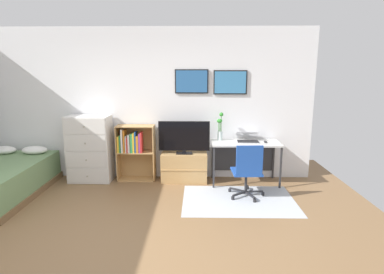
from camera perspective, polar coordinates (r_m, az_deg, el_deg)
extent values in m
plane|color=brown|center=(3.82, -14.96, -18.65)|extent=(7.20, 7.20, 0.00)
cube|color=white|center=(5.71, -9.00, 5.90)|extent=(6.12, 0.06, 2.70)
cube|color=black|center=(5.55, -0.07, 10.18)|extent=(0.59, 0.02, 0.42)
cube|color=#285B93|center=(5.54, -0.07, 10.18)|extent=(0.55, 0.01, 0.38)
cube|color=black|center=(5.58, 7.04, 9.94)|extent=(0.59, 0.02, 0.42)
cube|color=teal|center=(5.57, 7.05, 9.94)|extent=(0.55, 0.01, 0.38)
cube|color=#B2B7BC|center=(4.89, 8.56, -11.37)|extent=(1.70, 1.20, 0.01)
ellipsoid|color=white|center=(6.43, -31.37, -2.07)|extent=(0.45, 0.29, 0.14)
ellipsoid|color=white|center=(6.16, -26.94, -2.16)|extent=(0.45, 0.29, 0.14)
cube|color=silver|center=(5.81, -18.22, -2.05)|extent=(0.74, 0.42, 1.18)
cube|color=silver|center=(5.73, -18.65, -6.82)|extent=(0.70, 0.01, 0.27)
sphere|color=#A59E8C|center=(5.72, -18.70, -6.87)|extent=(0.03, 0.03, 0.03)
cube|color=silver|center=(5.65, -18.84, -4.00)|extent=(0.70, 0.01, 0.27)
sphere|color=#A59E8C|center=(5.63, -18.89, -4.04)|extent=(0.03, 0.03, 0.03)
cube|color=silver|center=(5.58, -19.03, -1.11)|extent=(0.70, 0.01, 0.27)
sphere|color=#A59E8C|center=(5.57, -19.09, -1.15)|extent=(0.03, 0.03, 0.03)
cube|color=silver|center=(5.53, -19.23, 1.84)|extent=(0.70, 0.01, 0.27)
sphere|color=#A59E8C|center=(5.51, -19.29, 1.82)|extent=(0.03, 0.03, 0.03)
cube|color=tan|center=(5.75, -13.41, -2.85)|extent=(0.02, 0.30, 1.00)
cube|color=tan|center=(5.62, -6.95, -2.94)|extent=(0.02, 0.30, 1.00)
cube|color=tan|center=(5.81, -10.04, -7.59)|extent=(0.67, 0.30, 0.02)
cube|color=tan|center=(5.67, -10.22, -2.70)|extent=(0.63, 0.30, 0.02)
cube|color=tan|center=(5.57, -10.39, 2.00)|extent=(0.63, 0.30, 0.02)
cube|color=tan|center=(5.81, -9.94, -2.54)|extent=(0.67, 0.01, 1.00)
cube|color=gold|center=(5.67, -13.22, -1.24)|extent=(0.03, 0.22, 0.29)
cube|color=#2D8C4C|center=(5.66, -12.89, -1.14)|extent=(0.02, 0.22, 0.31)
cube|color=white|center=(5.63, -12.61, -0.64)|extent=(0.03, 0.20, 0.41)
cube|color=orange|center=(5.63, -12.21, -0.71)|extent=(0.03, 0.22, 0.39)
cube|color=white|center=(5.64, -11.88, -1.17)|extent=(0.02, 0.23, 0.30)
cube|color=red|center=(5.64, -11.64, -1.31)|extent=(0.02, 0.23, 0.27)
cube|color=white|center=(5.60, -11.41, -1.13)|extent=(0.03, 0.18, 0.32)
cube|color=#2D8C4C|center=(5.61, -10.92, -1.03)|extent=(0.04, 0.22, 0.33)
cube|color=gold|center=(5.61, -10.55, -0.96)|extent=(0.03, 0.23, 0.35)
cube|color=#1E519E|center=(5.58, -10.26, -0.87)|extent=(0.02, 0.19, 0.37)
cube|color=orange|center=(5.58, -9.91, -1.24)|extent=(0.04, 0.19, 0.30)
cube|color=#8C388C|center=(5.57, -9.54, -1.06)|extent=(0.03, 0.18, 0.34)
cube|color=red|center=(5.55, -9.22, -0.96)|extent=(0.03, 0.17, 0.36)
cube|color=tan|center=(5.59, -1.43, -5.55)|extent=(0.81, 0.40, 0.51)
cube|color=tan|center=(5.39, -1.52, -6.19)|extent=(0.81, 0.01, 0.02)
cube|color=black|center=(5.50, -1.45, -2.97)|extent=(0.28, 0.16, 0.02)
cube|color=black|center=(5.49, -1.45, -2.61)|extent=(0.06, 0.04, 0.05)
cube|color=black|center=(5.43, -1.47, 0.18)|extent=(0.90, 0.02, 0.53)
cube|color=black|center=(5.42, -1.47, 0.15)|extent=(0.87, 0.01, 0.50)
cube|color=silver|center=(5.44, 9.83, -1.07)|extent=(1.18, 0.57, 0.03)
cube|color=#2D2D30|center=(5.23, 4.03, -5.62)|extent=(0.03, 0.03, 0.71)
cube|color=#2D2D30|center=(5.41, 15.98, -5.49)|extent=(0.03, 0.03, 0.71)
cube|color=#2D2D30|center=(5.72, 3.78, -4.11)|extent=(0.03, 0.03, 0.71)
cube|color=#2D2D30|center=(5.88, 14.72, -4.04)|extent=(0.03, 0.03, 0.71)
cube|color=#2D2D30|center=(5.79, 9.31, -3.70)|extent=(1.12, 0.02, 0.50)
cylinder|color=#232326|center=(5.14, 12.90, -10.15)|extent=(0.05, 0.05, 0.05)
cube|color=#232326|center=(5.09, 11.37, -9.80)|extent=(0.28, 0.04, 0.02)
cylinder|color=#232326|center=(5.34, 10.15, -9.19)|extent=(0.05, 0.05, 0.05)
cube|color=#232326|center=(5.19, 9.99, -9.31)|extent=(0.10, 0.28, 0.02)
cylinder|color=#232326|center=(5.19, 6.94, -9.70)|extent=(0.05, 0.05, 0.05)
cube|color=#232326|center=(5.12, 8.36, -9.58)|extent=(0.25, 0.18, 0.02)
cylinder|color=#232326|center=(4.89, 7.51, -11.10)|extent=(0.05, 0.05, 0.05)
cube|color=#232326|center=(4.97, 8.69, -10.26)|extent=(0.24, 0.20, 0.02)
cylinder|color=#232326|center=(4.85, 11.43, -11.40)|extent=(0.05, 0.05, 0.05)
cube|color=#232326|center=(4.95, 10.60, -10.40)|extent=(0.13, 0.27, 0.02)
cylinder|color=#232326|center=(5.00, 9.87, -8.11)|extent=(0.04, 0.04, 0.30)
cube|color=#1E479E|center=(4.95, 9.93, -6.31)|extent=(0.46, 0.46, 0.03)
cube|color=#1E479E|center=(4.69, 10.51, -4.26)|extent=(0.40, 0.05, 0.45)
cube|color=#B7B7BC|center=(5.45, 10.25, -0.84)|extent=(0.40, 0.28, 0.01)
cube|color=black|center=(5.44, 10.26, -0.77)|extent=(0.37, 0.25, 0.00)
cube|color=#B7B7BC|center=(5.58, 10.12, 0.78)|extent=(0.40, 0.26, 0.07)
cube|color=navy|center=(5.58, 10.12, 0.79)|extent=(0.37, 0.24, 0.06)
ellipsoid|color=#262628|center=(5.46, 13.34, -0.85)|extent=(0.06, 0.10, 0.03)
cylinder|color=silver|center=(5.53, 5.15, 0.26)|extent=(0.09, 0.09, 0.16)
cylinder|color=#3D8438|center=(5.50, 5.38, 2.03)|extent=(0.01, 0.01, 0.41)
sphere|color=#308B2C|center=(5.47, 5.42, 4.15)|extent=(0.07, 0.07, 0.07)
cylinder|color=#3D8438|center=(5.51, 5.15, 1.45)|extent=(0.01, 0.01, 0.29)
sphere|color=#308B2C|center=(5.49, 5.18, 2.96)|extent=(0.07, 0.07, 0.07)
cylinder|color=#3D8438|center=(5.51, 4.94, 1.44)|extent=(0.01, 0.01, 0.30)
sphere|color=#308B2C|center=(5.48, 4.97, 2.97)|extent=(0.07, 0.07, 0.07)
cylinder|color=#3D8438|center=(5.50, 5.18, 1.44)|extent=(0.01, 0.01, 0.30)
sphere|color=#308B2C|center=(5.47, 5.20, 2.98)|extent=(0.07, 0.07, 0.07)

